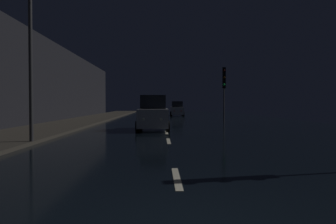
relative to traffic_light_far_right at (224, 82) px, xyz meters
name	(u,v)px	position (x,y,z in m)	size (l,w,h in m)	color
ground	(164,123)	(-5.45, -0.61, -3.67)	(27.91, 84.00, 0.02)	black
sidewalk_left	(77,122)	(-13.21, -0.61, -3.58)	(4.40, 84.00, 0.15)	#38332B
building_facade_left	(31,79)	(-15.81, -4.11, -0.02)	(0.80, 63.00, 7.28)	black
lane_centerline	(168,137)	(-5.45, -13.06, -3.65)	(0.16, 19.53, 0.01)	beige
traffic_light_far_right	(224,82)	(0.00, 0.00, 0.00)	(0.36, 0.48, 5.02)	#38383A
streetlamp_overhead	(42,30)	(-10.64, -16.04, 1.02)	(1.70, 0.44, 7.03)	#2D2D30
car_approaching_headlights	(153,114)	(-6.28, -8.56, -2.64)	(2.05, 4.43, 2.23)	#A5A8AD
car_distant_taillights	(177,109)	(-3.48, 15.70, -2.72)	(1.87, 4.06, 2.04)	#A5A8AD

